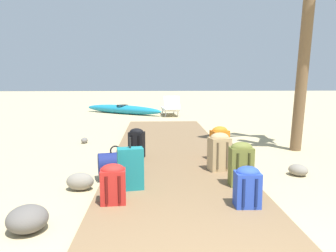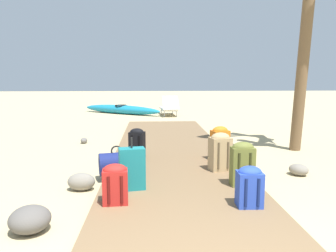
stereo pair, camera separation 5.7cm
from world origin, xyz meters
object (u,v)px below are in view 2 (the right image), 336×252
object	(u,v)px
backpack_red	(115,183)
backpack_olive	(242,163)
suitcase_teal	(132,169)
backpack_orange	(220,142)
backpack_black	(137,142)
lounge_chair	(169,107)
backpack_blue	(250,185)
kayak	(121,109)
duffel_bag_navy	(116,164)
backpack_tan	(220,151)

from	to	relation	value
backpack_red	backpack_olive	bearing A→B (deg)	18.90
suitcase_teal	backpack_orange	distance (m)	2.12
suitcase_teal	backpack_orange	world-z (taller)	suitcase_teal
backpack_black	lounge_chair	size ratio (longest dim) A/B	0.35
backpack_orange	backpack_blue	size ratio (longest dim) A/B	1.28
lounge_chair	backpack_orange	bearing A→B (deg)	-86.34
lounge_chair	backpack_blue	bearing A→B (deg)	-87.79
backpack_olive	backpack_blue	world-z (taller)	backpack_olive
backpack_black	kayak	bearing A→B (deg)	96.86
backpack_orange	backpack_olive	distance (m)	1.43
duffel_bag_navy	backpack_blue	bearing A→B (deg)	-39.30
suitcase_teal	backpack_olive	distance (m)	1.51
backpack_tan	backpack_orange	world-z (taller)	same
backpack_olive	kayak	bearing A→B (deg)	104.24
backpack_olive	lounge_chair	size ratio (longest dim) A/B	0.39
backpack_blue	kayak	world-z (taller)	backpack_blue
suitcase_teal	backpack_blue	bearing A→B (deg)	-26.11
backpack_red	backpack_blue	distance (m)	1.56
backpack_red	backpack_orange	bearing A→B (deg)	50.38
backpack_black	backpack_blue	bearing A→B (deg)	-60.41
backpack_tan	lounge_chair	xyz separation A→B (m)	(-0.35, 8.22, -0.07)
backpack_red	backpack_blue	size ratio (longest dim) A/B	1.00
backpack_blue	backpack_olive	bearing A→B (deg)	80.78
backpack_orange	backpack_olive	world-z (taller)	same
duffel_bag_navy	backpack_tan	bearing A→B (deg)	5.73
backpack_tan	backpack_blue	xyz separation A→B (m)	(0.03, -1.52, -0.07)
backpack_tan	backpack_red	distance (m)	2.03
backpack_tan	backpack_red	world-z (taller)	backpack_tan
backpack_red	backpack_orange	size ratio (longest dim) A/B	0.78
backpack_red	lounge_chair	distance (m)	9.63
lounge_chair	kayak	size ratio (longest dim) A/B	0.45
backpack_red	kayak	bearing A→B (deg)	94.42
backpack_orange	backpack_black	world-z (taller)	backpack_orange
backpack_black	backpack_olive	world-z (taller)	backpack_olive
backpack_tan	backpack_orange	size ratio (longest dim) A/B	1.00
backpack_olive	backpack_red	bearing A→B (deg)	-161.10
backpack_blue	kayak	distance (m)	10.76
backpack_black	backpack_orange	bearing A→B (deg)	-9.43
suitcase_teal	kayak	distance (m)	9.87
backpack_tan	backpack_black	size ratio (longest dim) A/B	1.12
suitcase_teal	backpack_blue	world-z (taller)	suitcase_teal
backpack_black	suitcase_teal	bearing A→B (deg)	-89.99
duffel_bag_navy	suitcase_teal	distance (m)	0.74
backpack_olive	lounge_chair	distance (m)	9.00
backpack_black	backpack_olive	distance (m)	2.25
duffel_bag_navy	backpack_orange	distance (m)	1.95
backpack_red	kayak	size ratio (longest dim) A/B	0.14
duffel_bag_navy	backpack_black	size ratio (longest dim) A/B	1.06
suitcase_teal	backpack_olive	size ratio (longest dim) A/B	1.15
suitcase_teal	kayak	xyz separation A→B (m)	(-0.97, 9.83, -0.17)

